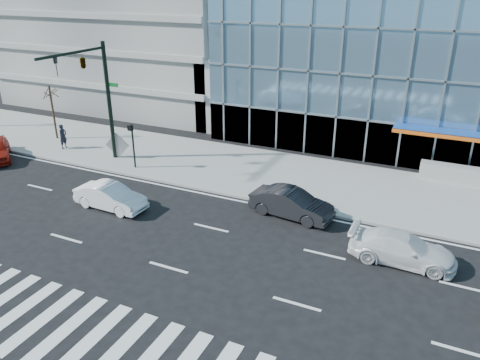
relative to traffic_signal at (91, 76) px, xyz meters
The scene contains 11 objects.
ground 13.41m from the traffic_signal, 22.56° to the right, with size 160.00×160.00×0.00m, color black.
sidewalk 13.03m from the traffic_signal, 17.33° to the left, with size 120.00×8.00×0.15m, color gray.
ramp_block 14.68m from the traffic_signal, 69.59° to the left, with size 6.00×8.00×6.00m, color gray.
traffic_signal is the anchor object (origin of this frame).
ped_signal_post 4.75m from the traffic_signal, ahead, with size 0.30×0.33×3.00m.
street_tree_near 7.96m from the traffic_signal, 157.29° to the left, with size 1.10×1.10×4.23m.
white_suv 21.34m from the traffic_signal, 10.27° to the right, with size 1.91×4.70×1.36m, color white.
white_sedan 8.80m from the traffic_signal, 45.40° to the right, with size 1.48×4.24×1.40m, color white.
dark_sedan 15.36m from the traffic_signal, ahead, with size 1.59×4.55×1.50m, color black.
pedestrian 7.06m from the traffic_signal, 163.81° to the left, with size 0.67×0.44×1.83m, color black.
tilted_panel 5.31m from the traffic_signal, 80.23° to the left, with size 1.30×0.06×1.30m, color gray.
Camera 1 is at (10.35, -18.57, 11.80)m, focal length 35.00 mm.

